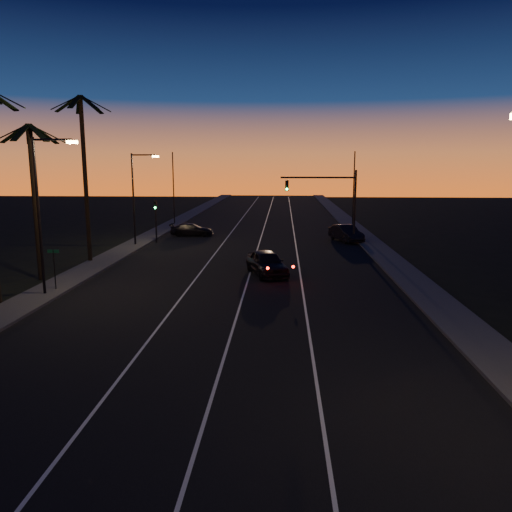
# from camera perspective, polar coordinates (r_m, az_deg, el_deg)

# --- Properties ---
(road) EXTENTS (20.00, 170.00, 0.01)m
(road) POSITION_cam_1_polar(r_m,az_deg,el_deg) (38.19, -1.10, -0.90)
(road) COLOR black
(road) RESTS_ON ground
(sidewalk_left) EXTENTS (2.40, 170.00, 0.16)m
(sidewalk_left) POSITION_cam_1_polar(r_m,az_deg,el_deg) (40.56, -17.09, -0.59)
(sidewalk_left) COLOR #3B3B38
(sidewalk_left) RESTS_ON ground
(sidewalk_right) EXTENTS (2.40, 170.00, 0.16)m
(sidewalk_right) POSITION_cam_1_polar(r_m,az_deg,el_deg) (39.00, 15.54, -0.94)
(sidewalk_right) COLOR #3B3B38
(sidewalk_right) RESTS_ON ground
(lane_stripe_left) EXTENTS (0.12, 160.00, 0.01)m
(lane_stripe_left) POSITION_cam_1_polar(r_m,az_deg,el_deg) (38.52, -5.56, -0.84)
(lane_stripe_left) COLOR silver
(lane_stripe_left) RESTS_ON road
(lane_stripe_mid) EXTENTS (0.12, 160.00, 0.01)m
(lane_stripe_mid) POSITION_cam_1_polar(r_m,az_deg,el_deg) (38.16, -0.36, -0.90)
(lane_stripe_mid) COLOR silver
(lane_stripe_mid) RESTS_ON road
(lane_stripe_right) EXTENTS (0.12, 160.00, 0.01)m
(lane_stripe_right) POSITION_cam_1_polar(r_m,az_deg,el_deg) (38.11, 4.90, -0.95)
(lane_stripe_right) COLOR silver
(lane_stripe_right) RESTS_ON road
(palm_mid) EXTENTS (4.25, 4.16, 10.03)m
(palm_mid) POSITION_cam_1_polar(r_m,az_deg,el_deg) (35.20, -24.09, 7.48)
(palm_mid) COLOR black
(palm_mid) RESTS_ON ground
(palm_far) EXTENTS (4.25, 4.16, 12.53)m
(palm_far) POSITION_cam_1_polar(r_m,az_deg,el_deg) (40.23, -19.03, 10.02)
(palm_far) COLOR black
(palm_far) RESTS_ON ground
(streetlight_left_near) EXTENTS (2.55, 0.26, 9.00)m
(streetlight_left_near) POSITION_cam_1_polar(r_m,az_deg,el_deg) (30.56, -23.16, 5.48)
(streetlight_left_near) COLOR black
(streetlight_left_near) RESTS_ON ground
(streetlight_left_far) EXTENTS (2.55, 0.26, 8.50)m
(streetlight_left_far) POSITION_cam_1_polar(r_m,az_deg,el_deg) (47.36, -13.50, 7.18)
(streetlight_left_far) COLOR black
(streetlight_left_far) RESTS_ON ground
(street_sign) EXTENTS (0.70, 0.06, 2.60)m
(street_sign) POSITION_cam_1_polar(r_m,az_deg,el_deg) (31.97, -22.07, -0.90)
(street_sign) COLOR black
(street_sign) RESTS_ON ground
(signal_mast) EXTENTS (7.10, 0.41, 7.00)m
(signal_mast) POSITION_cam_1_polar(r_m,az_deg,el_deg) (47.61, 8.44, 7.04)
(signal_mast) COLOR black
(signal_mast) RESTS_ON ground
(signal_post) EXTENTS (0.28, 0.37, 4.20)m
(signal_post) POSITION_cam_1_polar(r_m,az_deg,el_deg) (49.11, -11.41, 4.83)
(signal_post) COLOR black
(signal_post) RESTS_ON ground
(far_pole_left) EXTENTS (0.14, 0.14, 9.00)m
(far_pole_left) POSITION_cam_1_polar(r_m,az_deg,el_deg) (63.92, -9.41, 7.60)
(far_pole_left) COLOR black
(far_pole_left) RESTS_ON ground
(far_pole_right) EXTENTS (0.14, 0.14, 9.00)m
(far_pole_right) POSITION_cam_1_polar(r_m,az_deg,el_deg) (59.99, 11.09, 7.37)
(far_pole_right) COLOR black
(far_pole_right) RESTS_ON ground
(lead_car) EXTENTS (3.59, 5.82, 1.69)m
(lead_car) POSITION_cam_1_polar(r_m,az_deg,el_deg) (34.22, 1.25, -0.79)
(lead_car) COLOR black
(lead_car) RESTS_ON road
(right_car) EXTENTS (3.19, 5.18, 1.61)m
(right_car) POSITION_cam_1_polar(r_m,az_deg,el_deg) (50.04, 10.25, 2.58)
(right_car) COLOR black
(right_car) RESTS_ON road
(cross_car) EXTENTS (4.61, 2.02, 1.32)m
(cross_car) POSITION_cam_1_polar(r_m,az_deg,el_deg) (53.54, -7.36, 3.01)
(cross_car) COLOR black
(cross_car) RESTS_ON road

